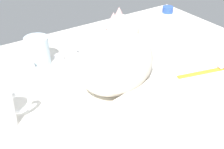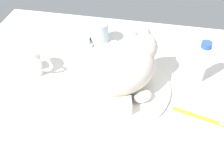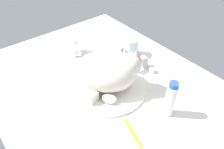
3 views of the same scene
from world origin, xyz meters
The scene contains 10 objects.
ground_plane centered at (0.00, 0.00, -1.50)cm, with size 110.00×82.50×3.00cm, color silver.
sink_basin centered at (0.00, 0.00, 0.59)cm, with size 32.88×32.88×1.18cm, color white.
faucet centered at (0.00, 20.34, 2.60)cm, with size 13.02×10.67×5.89cm.
cat centered at (0.93, 0.55, 8.66)cm, with size 29.59×28.35×16.92cm.
coffee_mug centered at (-28.83, 1.94, 4.43)cm, with size 11.63×7.46×8.85cm.
rinse_cup centered at (-11.00, 23.32, 4.21)cm, with size 6.89×6.89×8.42cm.
soap_dish centered at (-17.41, 20.54, 0.60)cm, with size 9.00×6.40×1.20cm, color white.
soap_bar centered at (-17.41, 20.54, 2.44)cm, with size 6.40×4.20×2.48cm, color white.
toothpaste_bottle centered at (24.58, 8.85, 6.85)cm, with size 3.73×3.73×14.66cm.
toothbrush centered at (25.65, -7.23, 0.52)cm, with size 15.12×5.07×1.60cm.
Camera 3 is at (52.81, -38.97, 61.53)cm, focal length 35.41 mm.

